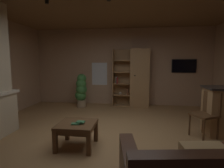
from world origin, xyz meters
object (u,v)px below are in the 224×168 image
Objects in this scene: bookshelf_cabinet at (137,78)px; potted_floor_plant at (81,90)px; coffee_table at (77,128)px; wall_mounted_tv at (184,66)px; dining_chair at (207,111)px; table_book_0 at (76,124)px; table_book_1 at (80,122)px.

bookshelf_cabinet reaches higher than potted_floor_plant.
coffee_table is 4.47m from wall_mounted_tv.
coffee_table is 0.81× the size of wall_mounted_tv.
coffee_table is at bearing -163.01° from dining_chair.
dining_chair is 0.81× the size of potted_floor_plant.
coffee_table is 0.58× the size of potted_floor_plant.
coffee_table is 0.71× the size of dining_chair.
table_book_0 is at bearing -161.49° from dining_chair.
bookshelf_cabinet is at bearing 71.56° from table_book_0.
table_book_0 is at bearing -87.48° from coffee_table.
table_book_0 is at bearing -127.48° from wall_mounted_tv.
wall_mounted_tv reaches higher than coffee_table.
wall_mounted_tv is at bearing 85.44° from dining_chair.
table_book_1 is at bearing 28.39° from table_book_0.
coffee_table is at bearing 158.76° from table_book_1.
table_book_0 is 2.60m from dining_chair.
table_book_0 is 3.08m from potted_floor_plant.
potted_floor_plant is (-0.80, 2.97, 0.13)m from table_book_0.
coffee_table is at bearing -128.08° from wall_mounted_tv.
dining_chair is at bearing 16.99° from coffee_table.
bookshelf_cabinet reaches higher than coffee_table.
bookshelf_cabinet is 3.50m from table_book_0.
bookshelf_cabinet is 2.14× the size of dining_chair.
dining_chair is (2.47, 0.83, 0.08)m from table_book_0.
table_book_1 is at bearing -21.24° from coffee_table.
dining_chair is at bearing 18.51° from table_book_0.
wall_mounted_tv is at bearing 52.98° from table_book_1.
dining_chair is 3.91m from potted_floor_plant.
dining_chair reaches higher than table_book_1.
dining_chair reaches higher than table_book_0.
wall_mounted_tv reaches higher than potted_floor_plant.
bookshelf_cabinet is 1.74× the size of potted_floor_plant.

